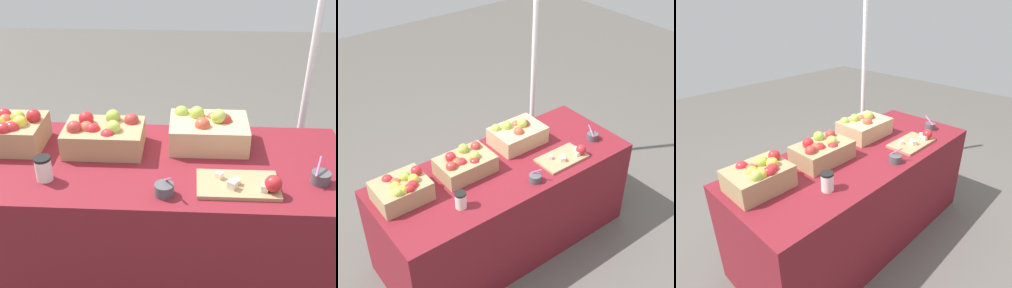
% 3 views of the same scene
% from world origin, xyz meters
% --- Properties ---
extents(ground_plane, '(10.00, 10.00, 0.00)m').
position_xyz_m(ground_plane, '(0.00, 0.00, 0.00)').
color(ground_plane, '#56514C').
extents(table, '(1.90, 0.76, 0.74)m').
position_xyz_m(table, '(0.00, 0.00, 0.37)').
color(table, maroon).
rests_on(table, ground_plane).
extents(apple_crate_left, '(0.34, 0.27, 0.19)m').
position_xyz_m(apple_crate_left, '(-0.73, 0.11, 0.82)').
color(apple_crate_left, tan).
rests_on(apple_crate_left, table).
extents(apple_crate_middle, '(0.39, 0.26, 0.19)m').
position_xyz_m(apple_crate_middle, '(-0.25, 0.10, 0.82)').
color(apple_crate_middle, tan).
rests_on(apple_crate_middle, table).
extents(apple_crate_right, '(0.39, 0.28, 0.19)m').
position_xyz_m(apple_crate_right, '(0.27, 0.18, 0.82)').
color(apple_crate_right, tan).
rests_on(apple_crate_right, table).
extents(cutting_board_front, '(0.36, 0.21, 0.09)m').
position_xyz_m(cutting_board_front, '(0.42, -0.20, 0.76)').
color(cutting_board_front, tan).
rests_on(cutting_board_front, table).
extents(sample_bowl_near, '(0.08, 0.09, 0.11)m').
position_xyz_m(sample_bowl_near, '(0.07, -0.27, 0.77)').
color(sample_bowl_near, '#4C4C51').
rests_on(sample_bowl_near, table).
extents(sample_bowl_mid, '(0.08, 0.10, 0.11)m').
position_xyz_m(sample_bowl_mid, '(0.75, -0.14, 0.77)').
color(sample_bowl_mid, '#4C4C51').
rests_on(sample_bowl_mid, table).
extents(coffee_cup, '(0.07, 0.07, 0.11)m').
position_xyz_m(coffee_cup, '(-0.47, -0.18, 0.80)').
color(coffee_cup, silver).
rests_on(coffee_cup, table).
extents(tent_pole, '(0.04, 0.04, 2.16)m').
position_xyz_m(tent_pole, '(0.87, 0.71, 1.08)').
color(tent_pole, white).
rests_on(tent_pole, ground_plane).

